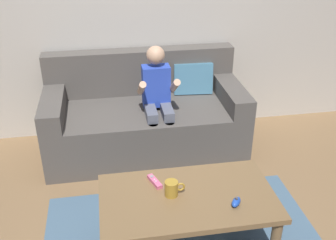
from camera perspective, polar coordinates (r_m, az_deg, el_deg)
name	(u,v)px	position (r m, az deg, el deg)	size (l,w,h in m)	color
couch	(145,117)	(3.57, -3.25, 0.38)	(1.70, 0.80, 0.84)	#56514C
person_seated_on_couch	(158,98)	(3.30, -1.48, 3.10)	(0.32, 0.40, 0.98)	slate
coffee_table	(187,204)	(2.45, 2.79, -11.92)	(1.04, 0.59, 0.45)	brown
game_remote_pink_near_edge	(155,181)	(2.49, -1.91, -8.72)	(0.08, 0.14, 0.03)	pink
nunchuk_blue	(236,202)	(2.36, 9.68, -11.43)	(0.09, 0.10, 0.05)	blue
coffee_mug	(172,188)	(2.38, 0.55, -9.71)	(0.12, 0.08, 0.09)	#B78C2D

